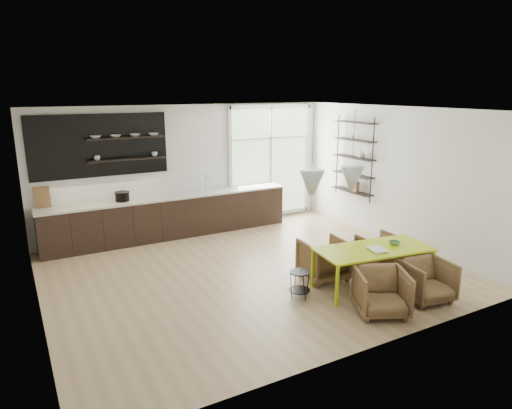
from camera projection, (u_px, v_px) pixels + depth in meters
The scene contains 11 objects.
room at pixel (250, 180), 9.19m from camera, with size 7.02×6.01×2.91m.
kitchen_run at pixel (166, 211), 10.16m from camera, with size 5.54×0.69×2.75m.
right_shelving at pixel (355, 160), 10.51m from camera, with size 0.26×1.22×1.90m.
dining_table at pixel (374, 251), 7.51m from camera, with size 2.01×1.10×0.70m.
armchair_back_left at pixel (324, 259), 7.96m from camera, with size 0.75×0.77×0.70m, color brown.
armchair_back_right at pixel (379, 252), 8.42m from camera, with size 0.68×0.70×0.64m, color brown.
armchair_front_left at pixel (381, 292), 6.71m from camera, with size 0.72×0.74×0.67m, color brown.
armchair_front_right at pixel (426, 280), 7.14m from camera, with size 0.70×0.72×0.66m, color brown.
wire_stool at pixel (300, 281), 7.24m from camera, with size 0.35×0.35×0.44m.
table_book at pixel (370, 250), 7.36m from camera, with size 0.24×0.33×0.03m, color white.
table_bowl at pixel (394, 243), 7.66m from camera, with size 0.18×0.18×0.06m, color #49824A.
Camera 1 is at (-3.68, -6.87, 3.25)m, focal length 32.00 mm.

